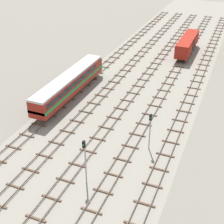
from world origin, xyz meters
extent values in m
plane|color=slate|center=(0.00, 56.00, 0.00)|extent=(480.00, 480.00, 0.00)
cube|color=gray|center=(0.00, 56.00, 0.00)|extent=(23.00, 176.00, 0.01)
cube|color=#47382D|center=(-10.22, 57.00, 0.22)|extent=(0.07, 126.00, 0.15)
cube|color=#47382D|center=(-8.78, 57.00, 0.22)|extent=(0.07, 126.00, 0.15)
cube|color=brown|center=(-9.50, 37.50, 0.07)|extent=(2.40, 0.22, 0.14)
cube|color=brown|center=(-9.50, 40.50, 0.07)|extent=(2.40, 0.22, 0.14)
cube|color=brown|center=(-9.50, 43.50, 0.07)|extent=(2.40, 0.22, 0.14)
cube|color=brown|center=(-9.50, 46.50, 0.07)|extent=(2.40, 0.22, 0.14)
cube|color=brown|center=(-9.50, 49.50, 0.07)|extent=(2.40, 0.22, 0.14)
cube|color=brown|center=(-9.50, 52.50, 0.07)|extent=(2.40, 0.22, 0.14)
cube|color=brown|center=(-9.50, 55.50, 0.07)|extent=(2.40, 0.22, 0.14)
cube|color=brown|center=(-9.50, 58.50, 0.07)|extent=(2.40, 0.22, 0.14)
cube|color=brown|center=(-9.50, 61.50, 0.07)|extent=(2.40, 0.22, 0.14)
cube|color=brown|center=(-9.50, 64.50, 0.07)|extent=(2.40, 0.22, 0.14)
cube|color=brown|center=(-9.50, 67.50, 0.07)|extent=(2.40, 0.22, 0.14)
cube|color=brown|center=(-9.50, 70.50, 0.07)|extent=(2.40, 0.22, 0.14)
cube|color=brown|center=(-9.50, 73.50, 0.07)|extent=(2.40, 0.22, 0.14)
cube|color=brown|center=(-9.50, 76.50, 0.07)|extent=(2.40, 0.22, 0.14)
cube|color=brown|center=(-9.50, 79.50, 0.07)|extent=(2.40, 0.22, 0.14)
cube|color=brown|center=(-9.50, 82.50, 0.07)|extent=(2.40, 0.22, 0.14)
cube|color=brown|center=(-9.50, 85.50, 0.07)|extent=(2.40, 0.22, 0.14)
cube|color=brown|center=(-9.50, 88.50, 0.07)|extent=(2.40, 0.22, 0.14)
cube|color=brown|center=(-9.50, 91.50, 0.07)|extent=(2.40, 0.22, 0.14)
cube|color=brown|center=(-9.50, 94.50, 0.07)|extent=(2.40, 0.22, 0.14)
cube|color=brown|center=(-9.50, 97.50, 0.07)|extent=(2.40, 0.22, 0.14)
cube|color=brown|center=(-9.50, 100.50, 0.07)|extent=(2.40, 0.22, 0.14)
cube|color=brown|center=(-9.50, 103.50, 0.07)|extent=(2.40, 0.22, 0.14)
cube|color=brown|center=(-9.50, 106.50, 0.07)|extent=(2.40, 0.22, 0.14)
cube|color=brown|center=(-9.50, 109.50, 0.07)|extent=(2.40, 0.22, 0.14)
cube|color=brown|center=(-9.50, 112.50, 0.07)|extent=(2.40, 0.22, 0.14)
cube|color=brown|center=(-9.50, 115.50, 0.07)|extent=(2.40, 0.22, 0.14)
cube|color=brown|center=(-9.50, 118.50, 0.07)|extent=(2.40, 0.22, 0.14)
cube|color=#47382D|center=(-5.47, 57.00, 0.22)|extent=(0.07, 126.00, 0.15)
cube|color=#47382D|center=(-4.03, 57.00, 0.22)|extent=(0.07, 126.00, 0.15)
cube|color=brown|center=(-4.75, 31.50, 0.07)|extent=(2.40, 0.22, 0.14)
cube|color=brown|center=(-4.75, 34.50, 0.07)|extent=(2.40, 0.22, 0.14)
cube|color=brown|center=(-4.75, 37.50, 0.07)|extent=(2.40, 0.22, 0.14)
cube|color=brown|center=(-4.75, 40.50, 0.07)|extent=(2.40, 0.22, 0.14)
cube|color=brown|center=(-4.75, 43.50, 0.07)|extent=(2.40, 0.22, 0.14)
cube|color=brown|center=(-4.75, 46.50, 0.07)|extent=(2.40, 0.22, 0.14)
cube|color=brown|center=(-4.75, 49.50, 0.07)|extent=(2.40, 0.22, 0.14)
cube|color=brown|center=(-4.75, 52.50, 0.07)|extent=(2.40, 0.22, 0.14)
cube|color=brown|center=(-4.75, 55.50, 0.07)|extent=(2.40, 0.22, 0.14)
cube|color=brown|center=(-4.75, 58.50, 0.07)|extent=(2.40, 0.22, 0.14)
cube|color=brown|center=(-4.75, 61.50, 0.07)|extent=(2.40, 0.22, 0.14)
cube|color=brown|center=(-4.75, 64.50, 0.07)|extent=(2.40, 0.22, 0.14)
cube|color=brown|center=(-4.75, 67.50, 0.07)|extent=(2.40, 0.22, 0.14)
cube|color=brown|center=(-4.75, 70.50, 0.07)|extent=(2.40, 0.22, 0.14)
cube|color=brown|center=(-4.75, 73.50, 0.07)|extent=(2.40, 0.22, 0.14)
cube|color=brown|center=(-4.75, 76.50, 0.07)|extent=(2.40, 0.22, 0.14)
cube|color=brown|center=(-4.75, 79.50, 0.07)|extent=(2.40, 0.22, 0.14)
cube|color=brown|center=(-4.75, 82.50, 0.07)|extent=(2.40, 0.22, 0.14)
cube|color=brown|center=(-4.75, 85.50, 0.07)|extent=(2.40, 0.22, 0.14)
cube|color=brown|center=(-4.75, 88.50, 0.07)|extent=(2.40, 0.22, 0.14)
cube|color=brown|center=(-4.75, 91.50, 0.07)|extent=(2.40, 0.22, 0.14)
cube|color=brown|center=(-4.75, 94.50, 0.07)|extent=(2.40, 0.22, 0.14)
cube|color=brown|center=(-4.75, 97.50, 0.07)|extent=(2.40, 0.22, 0.14)
cube|color=brown|center=(-4.75, 100.50, 0.07)|extent=(2.40, 0.22, 0.14)
cube|color=brown|center=(-4.75, 103.50, 0.07)|extent=(2.40, 0.22, 0.14)
cube|color=brown|center=(-4.75, 106.50, 0.07)|extent=(2.40, 0.22, 0.14)
cube|color=brown|center=(-4.75, 109.50, 0.07)|extent=(2.40, 0.22, 0.14)
cube|color=brown|center=(-4.75, 112.50, 0.07)|extent=(2.40, 0.22, 0.14)
cube|color=brown|center=(-4.75, 115.50, 0.07)|extent=(2.40, 0.22, 0.14)
cube|color=brown|center=(-4.75, 118.50, 0.07)|extent=(2.40, 0.22, 0.14)
cube|color=#47382D|center=(-0.72, 57.00, 0.22)|extent=(0.07, 126.00, 0.15)
cube|color=#47382D|center=(0.72, 57.00, 0.22)|extent=(0.07, 126.00, 0.15)
cube|color=brown|center=(0.00, 28.50, 0.07)|extent=(2.40, 0.22, 0.14)
cube|color=brown|center=(0.00, 31.50, 0.07)|extent=(2.40, 0.22, 0.14)
cube|color=brown|center=(0.00, 34.50, 0.07)|extent=(2.40, 0.22, 0.14)
cube|color=brown|center=(0.00, 37.50, 0.07)|extent=(2.40, 0.22, 0.14)
cube|color=brown|center=(0.00, 40.50, 0.07)|extent=(2.40, 0.22, 0.14)
cube|color=brown|center=(0.00, 43.50, 0.07)|extent=(2.40, 0.22, 0.14)
cube|color=brown|center=(0.00, 46.50, 0.07)|extent=(2.40, 0.22, 0.14)
cube|color=brown|center=(0.00, 49.50, 0.07)|extent=(2.40, 0.22, 0.14)
cube|color=brown|center=(0.00, 52.50, 0.07)|extent=(2.40, 0.22, 0.14)
cube|color=brown|center=(0.00, 55.50, 0.07)|extent=(2.40, 0.22, 0.14)
cube|color=brown|center=(0.00, 58.50, 0.07)|extent=(2.40, 0.22, 0.14)
cube|color=brown|center=(0.00, 61.50, 0.07)|extent=(2.40, 0.22, 0.14)
cube|color=brown|center=(0.00, 64.50, 0.07)|extent=(2.40, 0.22, 0.14)
cube|color=brown|center=(0.00, 67.50, 0.07)|extent=(2.40, 0.22, 0.14)
cube|color=brown|center=(0.00, 70.50, 0.07)|extent=(2.40, 0.22, 0.14)
cube|color=brown|center=(0.00, 73.50, 0.07)|extent=(2.40, 0.22, 0.14)
cube|color=brown|center=(0.00, 76.50, 0.07)|extent=(2.40, 0.22, 0.14)
cube|color=brown|center=(0.00, 79.50, 0.07)|extent=(2.40, 0.22, 0.14)
cube|color=brown|center=(0.00, 82.50, 0.07)|extent=(2.40, 0.22, 0.14)
cube|color=brown|center=(0.00, 85.50, 0.07)|extent=(2.40, 0.22, 0.14)
cube|color=brown|center=(0.00, 88.50, 0.07)|extent=(2.40, 0.22, 0.14)
cube|color=brown|center=(0.00, 91.50, 0.07)|extent=(2.40, 0.22, 0.14)
cube|color=brown|center=(0.00, 94.50, 0.07)|extent=(2.40, 0.22, 0.14)
cube|color=brown|center=(0.00, 97.50, 0.07)|extent=(2.40, 0.22, 0.14)
cube|color=brown|center=(0.00, 100.50, 0.07)|extent=(2.40, 0.22, 0.14)
cube|color=brown|center=(0.00, 103.50, 0.07)|extent=(2.40, 0.22, 0.14)
cube|color=brown|center=(0.00, 106.50, 0.07)|extent=(2.40, 0.22, 0.14)
cube|color=brown|center=(0.00, 109.50, 0.07)|extent=(2.40, 0.22, 0.14)
cube|color=brown|center=(0.00, 112.50, 0.07)|extent=(2.40, 0.22, 0.14)
cube|color=brown|center=(0.00, 115.50, 0.07)|extent=(2.40, 0.22, 0.14)
cube|color=brown|center=(0.00, 118.50, 0.07)|extent=(2.40, 0.22, 0.14)
cube|color=#47382D|center=(4.03, 57.00, 0.22)|extent=(0.07, 126.00, 0.15)
cube|color=#47382D|center=(5.47, 57.00, 0.22)|extent=(0.07, 126.00, 0.15)
cube|color=brown|center=(4.75, 31.50, 0.07)|extent=(2.40, 0.22, 0.14)
cube|color=brown|center=(4.75, 34.50, 0.07)|extent=(2.40, 0.22, 0.14)
cube|color=brown|center=(4.75, 37.50, 0.07)|extent=(2.40, 0.22, 0.14)
cube|color=brown|center=(4.75, 40.50, 0.07)|extent=(2.40, 0.22, 0.14)
cube|color=brown|center=(4.75, 43.50, 0.07)|extent=(2.40, 0.22, 0.14)
cube|color=brown|center=(4.75, 46.50, 0.07)|extent=(2.40, 0.22, 0.14)
cube|color=brown|center=(4.75, 49.50, 0.07)|extent=(2.40, 0.22, 0.14)
cube|color=brown|center=(4.75, 52.50, 0.07)|extent=(2.40, 0.22, 0.14)
cube|color=brown|center=(4.75, 55.50, 0.07)|extent=(2.40, 0.22, 0.14)
cube|color=brown|center=(4.75, 58.50, 0.07)|extent=(2.40, 0.22, 0.14)
cube|color=brown|center=(4.75, 61.50, 0.07)|extent=(2.40, 0.22, 0.14)
cube|color=brown|center=(4.75, 64.50, 0.07)|extent=(2.40, 0.22, 0.14)
cube|color=brown|center=(4.75, 67.50, 0.07)|extent=(2.40, 0.22, 0.14)
cube|color=brown|center=(4.75, 70.50, 0.07)|extent=(2.40, 0.22, 0.14)
cube|color=brown|center=(4.75, 73.50, 0.07)|extent=(2.40, 0.22, 0.14)
cube|color=brown|center=(4.75, 76.50, 0.07)|extent=(2.40, 0.22, 0.14)
cube|color=brown|center=(4.75, 79.50, 0.07)|extent=(2.40, 0.22, 0.14)
cube|color=brown|center=(4.75, 82.50, 0.07)|extent=(2.40, 0.22, 0.14)
cube|color=brown|center=(4.75, 85.50, 0.07)|extent=(2.40, 0.22, 0.14)
cube|color=brown|center=(4.75, 88.50, 0.07)|extent=(2.40, 0.22, 0.14)
cube|color=brown|center=(4.75, 91.50, 0.07)|extent=(2.40, 0.22, 0.14)
cube|color=brown|center=(4.75, 94.50, 0.07)|extent=(2.40, 0.22, 0.14)
cube|color=brown|center=(4.75, 97.50, 0.07)|extent=(2.40, 0.22, 0.14)
cube|color=brown|center=(4.75, 100.50, 0.07)|extent=(2.40, 0.22, 0.14)
cube|color=brown|center=(4.75, 103.50, 0.07)|extent=(2.40, 0.22, 0.14)
cube|color=brown|center=(4.75, 106.50, 0.07)|extent=(2.40, 0.22, 0.14)
cube|color=brown|center=(4.75, 109.50, 0.07)|extent=(2.40, 0.22, 0.14)
cube|color=brown|center=(4.75, 112.50, 0.07)|extent=(2.40, 0.22, 0.14)
cube|color=brown|center=(4.75, 115.50, 0.07)|extent=(2.40, 0.22, 0.14)
cube|color=brown|center=(4.75, 118.50, 0.07)|extent=(2.40, 0.22, 0.14)
cube|color=#47382D|center=(8.78, 57.00, 0.22)|extent=(0.07, 126.00, 0.15)
cube|color=#47382D|center=(10.22, 57.00, 0.22)|extent=(0.07, 126.00, 0.15)
cube|color=brown|center=(9.50, 34.50, 0.07)|extent=(2.40, 0.22, 0.14)
cube|color=brown|center=(9.50, 37.50, 0.07)|extent=(2.40, 0.22, 0.14)
cube|color=brown|center=(9.50, 40.50, 0.07)|extent=(2.40, 0.22, 0.14)
cube|color=brown|center=(9.50, 43.50, 0.07)|extent=(2.40, 0.22, 0.14)
cube|color=brown|center=(9.50, 46.50, 0.07)|extent=(2.40, 0.22, 0.14)
cube|color=brown|center=(9.50, 49.50, 0.07)|extent=(2.40, 0.22, 0.14)
cube|color=brown|center=(9.50, 52.50, 0.07)|extent=(2.40, 0.22, 0.14)
cube|color=brown|center=(9.50, 55.50, 0.07)|extent=(2.40, 0.22, 0.14)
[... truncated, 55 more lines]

